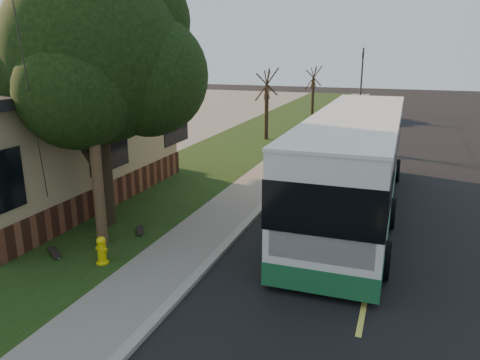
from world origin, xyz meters
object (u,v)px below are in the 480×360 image
(utility_pole, at_px, (89,81))
(skateboard_main, at_px, (140,230))
(traffic_signal, at_px, (362,75))
(skateboard_spare, at_px, (54,253))
(transit_bus, at_px, (354,161))
(distant_car, at_px, (371,110))
(fire_hydrant, at_px, (102,250))
(dumpster, at_px, (134,153))
(bare_tree_far, at_px, (313,91))
(leafy_tree, at_px, (98,58))
(bare_tree_near, at_px, (267,105))

(utility_pole, xyz_separation_m, skateboard_main, (0.50, 1.20, -4.51))
(traffic_signal, relative_size, skateboard_spare, 6.96)
(transit_bus, xyz_separation_m, distant_car, (-1.09, 22.34, -1.05))
(fire_hydrant, height_order, dumpster, dumpster)
(skateboard_spare, relative_size, dumpster, 0.49)
(traffic_signal, relative_size, transit_bus, 0.44)
(bare_tree_far, xyz_separation_m, transit_bus, (6.00, -23.66, -0.19))
(leafy_tree, relative_size, skateboard_main, 10.33)
(leafy_tree, xyz_separation_m, transit_bus, (7.17, 3.69, -3.35))
(skateboard_spare, xyz_separation_m, distant_car, (6.06, 28.67, 0.64))
(distant_car, bearing_deg, fire_hydrant, -104.19)
(fire_hydrant, relative_size, traffic_signal, 0.13)
(bare_tree_near, relative_size, dumpster, 2.66)
(utility_pole, distance_m, dumpster, 10.30)
(fire_hydrant, height_order, traffic_signal, traffic_signal)
(traffic_signal, distance_m, dumpster, 25.90)
(skateboard_main, xyz_separation_m, dumpster, (-4.75, 7.32, 0.54))
(bare_tree_near, height_order, dumpster, bare_tree_near)
(bare_tree_near, relative_size, skateboard_main, 5.71)
(transit_bus, bearing_deg, dumpster, 163.29)
(bare_tree_near, height_order, distant_car, bare_tree_near)
(bare_tree_far, bearing_deg, leafy_tree, -92.45)
(leafy_tree, xyz_separation_m, skateboard_main, (1.37, -0.46, -5.04))
(traffic_signal, height_order, skateboard_main, traffic_signal)
(utility_pole, bearing_deg, skateboard_spare, -130.38)
(leafy_tree, height_order, dumpster, leafy_tree)
(skateboard_main, bearing_deg, bare_tree_far, 90.41)
(fire_hydrant, distance_m, dumpster, 10.72)
(traffic_signal, bearing_deg, fire_hydrant, -95.21)
(skateboard_spare, bearing_deg, distant_car, 78.06)
(bare_tree_near, distance_m, traffic_signal, 16.52)
(skateboard_main, bearing_deg, dumpster, 122.98)
(fire_hydrant, xyz_separation_m, skateboard_spare, (-1.55, 0.00, -0.30))
(bare_tree_far, height_order, traffic_signal, traffic_signal)
(bare_tree_far, relative_size, skateboard_main, 5.34)
(bare_tree_far, xyz_separation_m, dumpster, (-4.55, -20.50, -1.34))
(leafy_tree, distance_m, distant_car, 27.08)
(distant_car, bearing_deg, traffic_signal, 99.62)
(bare_tree_far, distance_m, dumpster, 21.04)
(utility_pole, bearing_deg, distant_car, 79.32)
(utility_pole, bearing_deg, transit_bus, 40.27)
(bare_tree_far, height_order, dumpster, bare_tree_far)
(traffic_signal, bearing_deg, utility_pole, -96.58)
(leafy_tree, bearing_deg, bare_tree_near, 87.50)
(utility_pole, relative_size, bare_tree_far, 2.25)
(transit_bus, distance_m, distant_car, 22.39)
(dumpster, xyz_separation_m, distant_car, (9.46, 19.17, 0.10))
(leafy_tree, bearing_deg, dumpster, 116.23)
(bare_tree_far, relative_size, dumpster, 2.49)
(fire_hydrant, relative_size, utility_pole, 0.08)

